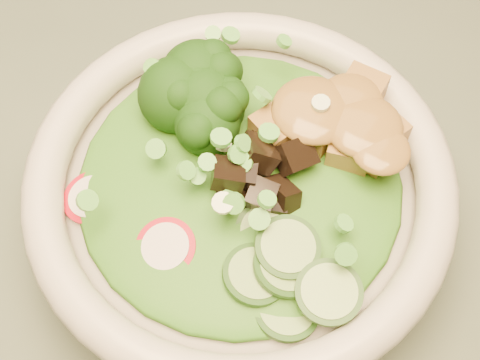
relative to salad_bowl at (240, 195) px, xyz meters
The scene contains 9 objects.
salad_bowl is the anchor object (origin of this frame).
lettuce_bed 0.02m from the salad_bowl, 146.31° to the left, with size 0.20×0.20×0.02m, color #1C5A13.
broccoli_florets 0.07m from the salad_bowl, 151.22° to the left, with size 0.08×0.07×0.04m, color black, non-canonical shape.
radish_slices 0.07m from the salad_bowl, 118.34° to the right, with size 0.11×0.04×0.02m, color #A10C1B, non-canonical shape.
cucumber_slices 0.07m from the salad_bowl, 32.05° to the right, with size 0.07×0.07×0.04m, color #91C36C, non-canonical shape.
mushroom_heap 0.04m from the salad_bowl, 59.11° to the left, with size 0.07×0.07×0.04m, color black, non-canonical shape.
tofu_cubes 0.07m from the salad_bowl, 57.62° to the left, with size 0.09×0.06×0.04m, color olive, non-canonical shape.
peanut_sauce 0.08m from the salad_bowl, 57.62° to the left, with size 0.07×0.06×0.02m, color brown.
scallion_garnish 0.04m from the salad_bowl, 116.57° to the left, with size 0.19×0.19×0.02m, color #57B23E, non-canonical shape.
Camera 1 is at (0.06, -0.10, 1.17)m, focal length 50.00 mm.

